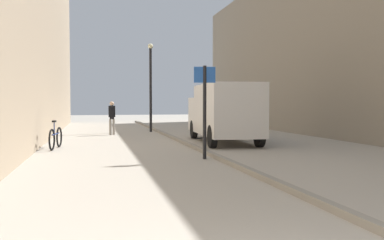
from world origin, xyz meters
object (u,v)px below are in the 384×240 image
(pedestrian_main_foreground, at_px, (112,116))
(lamp_post, at_px, (151,81))
(street_sign_post, at_px, (205,104))
(delivery_van, at_px, (223,111))
(bicycle_leaning, at_px, (56,138))

(pedestrian_main_foreground, bearing_deg, lamp_post, 40.70)
(pedestrian_main_foreground, distance_m, street_sign_post, 9.68)
(lamp_post, bearing_deg, delivery_van, -73.23)
(pedestrian_main_foreground, height_order, street_sign_post, street_sign_post)
(delivery_van, bearing_deg, bicycle_leaning, -167.99)
(street_sign_post, distance_m, lamp_post, 11.19)
(bicycle_leaning, bearing_deg, delivery_van, 16.10)
(pedestrian_main_foreground, bearing_deg, bicycle_leaning, -108.17)
(lamp_post, xyz_separation_m, bicycle_leaning, (-4.27, -7.51, -2.34))
(delivery_van, distance_m, lamp_post, 7.08)
(delivery_van, height_order, lamp_post, lamp_post)
(pedestrian_main_foreground, relative_size, bicycle_leaning, 0.93)
(delivery_van, height_order, bicycle_leaning, delivery_van)
(pedestrian_main_foreground, distance_m, delivery_van, 6.43)
(lamp_post, relative_size, bicycle_leaning, 2.70)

